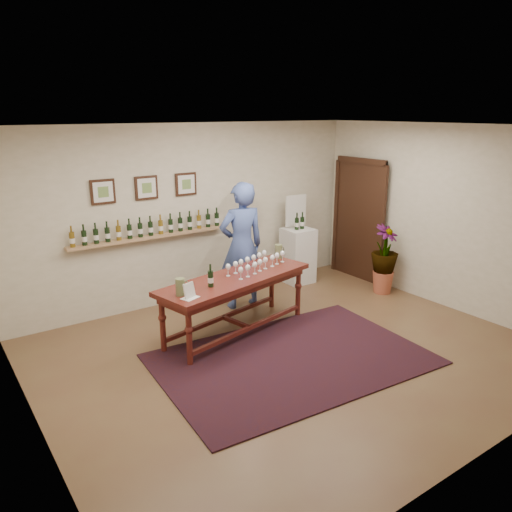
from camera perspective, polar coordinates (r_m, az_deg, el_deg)
ground at (r=6.50m, az=4.13°, el=-11.00°), size 6.00×6.00×0.00m
room_shell at (r=8.76m, az=7.38°, el=3.96°), size 6.00×6.00×6.00m
rug at (r=6.34m, az=4.17°, el=-11.65°), size 3.42×2.42×0.02m
tasting_table at (r=6.79m, az=-2.34°, el=-3.36°), size 2.40×1.19×0.82m
table_glasses at (r=7.00m, az=-0.27°, el=-0.89°), size 1.33×0.69×0.18m
table_bottles at (r=6.37m, az=-5.47°, el=-2.17°), size 0.31×0.22×0.30m
pitcher_left at (r=6.12m, az=-8.64°, el=-3.51°), size 0.15×0.15×0.21m
pitcher_right at (r=7.57m, az=2.58°, el=0.54°), size 0.14×0.14×0.21m
menu_card at (r=6.03m, az=-7.64°, el=-3.92°), size 0.24×0.21×0.18m
display_pedestal at (r=8.92m, az=4.80°, el=0.06°), size 0.50×0.50×0.98m
pedestal_bottles at (r=8.74m, az=5.00°, el=3.94°), size 0.28×0.08×0.27m
info_sign at (r=8.87m, az=4.56°, el=5.22°), size 0.44×0.03×0.60m
potted_plant at (r=8.59m, az=14.45°, el=-0.35°), size 0.63×0.63×1.01m
person at (r=7.63m, az=-1.66°, el=1.16°), size 0.78×0.58×1.97m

